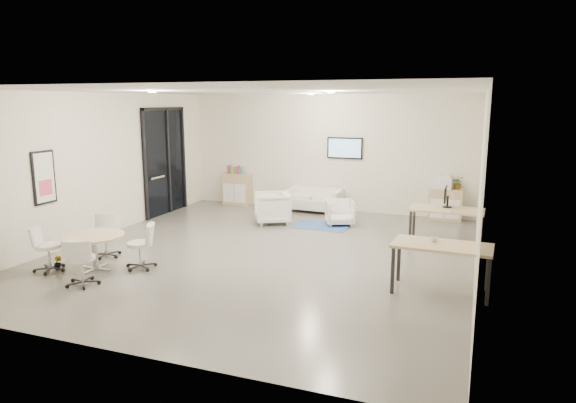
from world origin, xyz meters
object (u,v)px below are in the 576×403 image
Objects in this scene: sideboard_right at (446,204)px; loveseat at (315,201)px; desk_rear at (447,212)px; armchair_right at (340,211)px; sideboard_left at (237,189)px; desk_front at (442,249)px; armchair_left at (272,206)px; round_table at (94,239)px.

loveseat is at bearing -177.51° from sideboard_right.
loveseat is at bearing 150.25° from desk_rear.
loveseat is at bearing 106.59° from armchair_right.
sideboard_left is 0.60× the size of desk_rear.
sideboard_right is at bearing 95.75° from desk_front.
desk_front is (4.31, -3.47, 0.28)m from armchair_left.
desk_front is (6.17, -5.31, 0.26)m from sideboard_left.
desk_rear reaches higher than loveseat.
desk_front is (0.26, -5.32, 0.30)m from sideboard_right.
armchair_left is at bearing -155.36° from sideboard_right.
desk_rear is (6.07, -2.40, 0.25)m from sideboard_left.
sideboard_left is at bearing 142.22° from desk_front.
armchair_right is at bearing -22.33° from sideboard_left.
desk_front is 1.46× the size of round_table.
armchair_left reaches higher than desk_front.
desk_front is (2.67, -3.87, 0.37)m from armchair_right.
sideboard_left is 8.15m from desk_front.
armchair_right is at bearing 56.12° from round_table.
sideboard_left reaches higher than desk_rear.
armchair_right is 4.72m from desk_front.
desk_rear is at bearing 95.01° from desk_front.
round_table is (-5.84, -3.93, -0.14)m from desk_rear.
desk_rear is at bearing -86.27° from sideboard_right.
armchair_left is at bearing 174.73° from desk_rear.
sideboard_left reaches higher than armchair_left.
armchair_right is 0.44× the size of desk_front.
sideboard_left reaches higher than round_table.
sideboard_right is 5.34m from desk_front.
armchair_right is at bearing -148.89° from sideboard_right.
armchair_right reaches higher than loveseat.
loveseat is 2.22× the size of armchair_right.
desk_rear is at bearing -42.78° from armchair_right.
sideboard_right is at bearing 85.93° from armchair_left.
armchair_right is (1.64, 0.40, -0.08)m from armchair_left.
armchair_right is at bearing 75.10° from armchair_left.
desk_rear is at bearing -21.54° from sideboard_left.
sideboard_left is 0.60× the size of loveseat.
round_table is at bearing -143.86° from desk_rear.
sideboard_left is 2.46m from loveseat.
loveseat is 1.43× the size of round_table.
round_table is (-5.68, -6.33, 0.15)m from sideboard_right.
desk_front is at bearing 22.46° from armchair_left.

